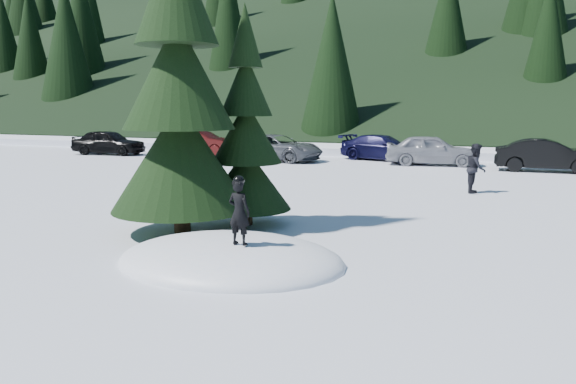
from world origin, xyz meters
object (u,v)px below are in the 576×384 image
at_px(child_skier, 239,212).
at_px(spruce_tall, 178,89).
at_px(adult_0, 476,168).
at_px(car_5, 547,155).
at_px(car_0, 108,142).
at_px(car_2, 277,148).
at_px(spruce_short, 246,140).
at_px(car_4, 432,150).
at_px(car_1, 200,142).
at_px(car_3, 383,148).

bearing_deg(child_skier, spruce_tall, -33.88).
distance_m(adult_0, car_5, 8.01).
height_order(spruce_tall, car_0, spruce_tall).
xyz_separation_m(adult_0, car_2, (-10.57, 7.66, -0.14)).
bearing_deg(spruce_short, car_4, 81.55).
distance_m(child_skier, car_0, 25.83).
bearing_deg(car_0, car_1, -73.10).
xyz_separation_m(spruce_tall, car_1, (-10.41, 18.39, -2.59)).
distance_m(child_skier, adult_0, 11.61).
relative_size(car_2, car_5, 1.14).
relative_size(spruce_short, car_5, 1.21).
distance_m(child_skier, car_3, 21.25).
bearing_deg(spruce_tall, car_5, 62.65).
bearing_deg(adult_0, car_1, 58.33).
xyz_separation_m(child_skier, adult_0, (3.37, 11.11, -0.23)).
height_order(car_0, car_4, car_4).
bearing_deg(adult_0, car_5, -20.35).
relative_size(spruce_tall, car_5, 1.94).
height_order(car_0, car_2, car_0).
distance_m(car_0, car_3, 16.26).
relative_size(spruce_tall, car_0, 1.96).
xyz_separation_m(car_1, car_4, (13.78, -1.02, 0.03)).
distance_m(spruce_short, car_3, 17.63).
bearing_deg(adult_0, car_0, 69.42).
xyz_separation_m(car_1, car_3, (10.98, 0.57, -0.05)).
bearing_deg(car_1, car_2, -113.68).
distance_m(car_4, car_5, 5.24).
bearing_deg(car_2, car_4, -74.82).
bearing_deg(car_0, adult_0, -114.70).
distance_m(car_0, car_2, 10.86).
xyz_separation_m(spruce_short, car_0, (-16.46, 14.88, -1.35)).
distance_m(spruce_short, car_0, 22.24).
height_order(car_1, car_3, car_1).
relative_size(car_1, car_4, 0.99).
bearing_deg(car_2, child_skier, -149.54).
relative_size(child_skier, adult_0, 0.70).
xyz_separation_m(spruce_tall, car_3, (0.57, 18.96, -2.64)).
height_order(car_1, car_4, car_4).
distance_m(spruce_tall, child_skier, 4.07).
relative_size(adult_0, car_4, 0.38).
bearing_deg(adult_0, car_2, 52.46).
relative_size(spruce_tall, car_1, 1.95).
relative_size(car_0, car_2, 0.87).
bearing_deg(car_5, car_2, 88.42).
bearing_deg(car_3, car_5, -92.55).
bearing_deg(car_1, adult_0, -126.37).
bearing_deg(spruce_short, car_5, 63.48).
height_order(car_3, car_4, car_4).
bearing_deg(car_4, car_0, 85.47).
distance_m(spruce_short, adult_0, 9.10).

